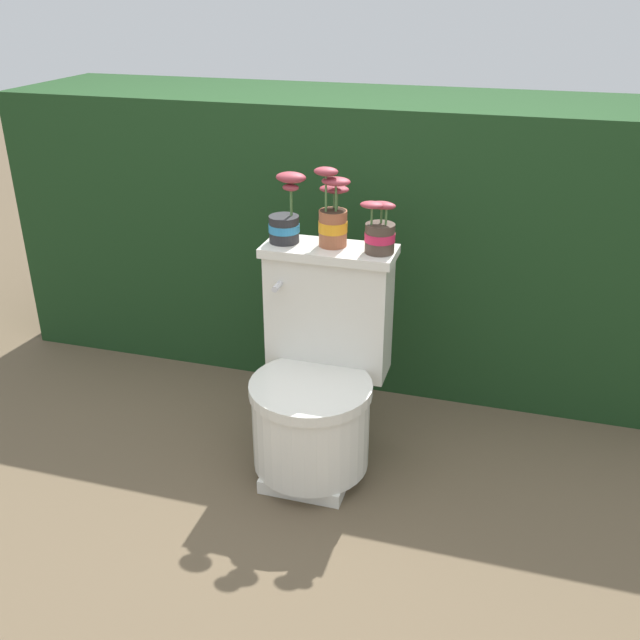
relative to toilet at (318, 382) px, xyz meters
The scene contains 6 objects.
ground_plane 0.34m from the toilet, 120.41° to the right, with size 12.00×12.00×0.00m, color brown.
hedge_backdrop 0.89m from the toilet, 94.71° to the left, with size 2.87×0.66×1.13m.
toilet is the anchor object (origin of this frame).
potted_plant_left 0.55m from the toilet, 136.57° to the left, with size 0.12×0.10×0.23m.
potted_plant_midleft 0.56m from the toilet, 87.52° to the left, with size 0.12×0.11×0.26m.
potted_plant_middle 0.54m from the toilet, 38.21° to the left, with size 0.11×0.10×0.17m.
Camera 1 is at (0.66, -1.86, 1.53)m, focal length 40.00 mm.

